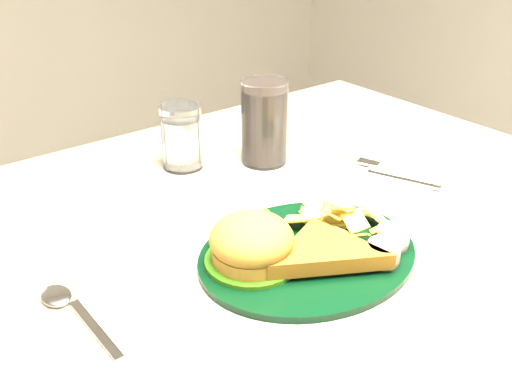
% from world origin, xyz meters
% --- Properties ---
extents(dinner_plate, '(0.30, 0.26, 0.06)m').
position_xyz_m(dinner_plate, '(0.03, -0.11, 0.78)').
color(dinner_plate, black).
rests_on(dinner_plate, table).
extents(water_glass, '(0.08, 0.08, 0.11)m').
position_xyz_m(water_glass, '(0.04, 0.21, 0.80)').
color(water_glass, silver).
rests_on(water_glass, table).
extents(cola_glass, '(0.10, 0.10, 0.14)m').
position_xyz_m(cola_glass, '(0.16, 0.15, 0.82)').
color(cola_glass, black).
rests_on(cola_glass, table).
extents(fork_napkin, '(0.17, 0.19, 0.01)m').
position_xyz_m(fork_napkin, '(0.28, -0.04, 0.76)').
color(fork_napkin, white).
rests_on(fork_napkin, table).
extents(spoon, '(0.04, 0.15, 0.01)m').
position_xyz_m(spoon, '(-0.24, -0.08, 0.76)').
color(spoon, silver).
rests_on(spoon, table).
extents(ramekin, '(0.05, 0.05, 0.03)m').
position_xyz_m(ramekin, '(-0.27, 0.10, 0.76)').
color(ramekin, white).
rests_on(ramekin, table).
extents(wrapped_straw, '(0.21, 0.15, 0.01)m').
position_xyz_m(wrapped_straw, '(-0.14, 0.08, 0.75)').
color(wrapped_straw, white).
rests_on(wrapped_straw, table).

